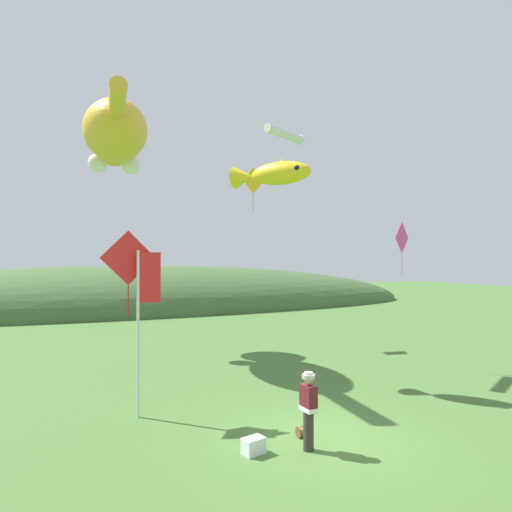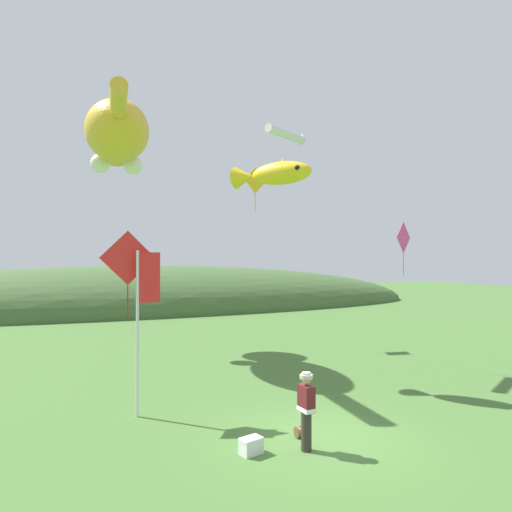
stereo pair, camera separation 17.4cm
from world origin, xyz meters
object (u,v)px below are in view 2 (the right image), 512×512
object	(u,v)px
festival_attendant	(306,409)
kite_fish_windsock	(273,174)
festival_banner_pole	(143,307)
kite_diamond_pink	(403,238)
kite_diamond_red	(128,258)
kite_tube_streamer	(286,134)
kite_giant_cat	(117,137)
kite_diamond_gold	(255,181)
kite_spool	(299,432)
picnic_cooler	(251,446)

from	to	relation	value
festival_attendant	kite_fish_windsock	distance (m)	8.89
festival_banner_pole	kite_diamond_pink	xyz separation A→B (m)	(10.58, 1.74, 2.20)
festival_attendant	kite_diamond_red	xyz separation A→B (m)	(-3.44, 4.01, 3.41)
festival_attendant	festival_banner_pole	world-z (taller)	festival_banner_pole
festival_banner_pole	kite_tube_streamer	xyz separation A→B (m)	(6.41, 3.96, 6.50)
kite_giant_cat	festival_banner_pole	bearing A→B (deg)	-91.32
festival_attendant	kite_diamond_gold	size ratio (longest dim) A/B	0.78
kite_spool	kite_diamond_gold	xyz separation A→B (m)	(3.85, 11.98, 8.28)
kite_spool	kite_diamond_pink	size ratio (longest dim) A/B	0.12
picnic_cooler	kite_giant_cat	world-z (taller)	kite_giant_cat
picnic_cooler	kite_fish_windsock	distance (m)	9.59
kite_tube_streamer	kite_diamond_pink	size ratio (longest dim) A/B	1.04
kite_tube_streamer	kite_diamond_pink	bearing A→B (deg)	-28.03
kite_tube_streamer	kite_diamond_gold	world-z (taller)	kite_tube_streamer
picnic_cooler	kite_diamond_gold	distance (m)	15.78
kite_diamond_red	kite_diamond_pink	world-z (taller)	kite_diamond_pink
kite_diamond_gold	kite_diamond_pink	world-z (taller)	kite_diamond_gold
kite_fish_windsock	kite_diamond_red	xyz separation A→B (m)	(-5.29, -1.79, -3.06)
picnic_cooler	kite_diamond_pink	bearing A→B (deg)	30.68
kite_giant_cat	kite_diamond_red	bearing A→B (deg)	-93.83
picnic_cooler	kite_diamond_red	size ratio (longest dim) A/B	0.23
kite_fish_windsock	kite_diamond_pink	xyz separation A→B (m)	(5.66, -0.30, -2.22)
kite_spool	kite_diamond_red	distance (m)	6.47
festival_attendant	kite_spool	world-z (taller)	festival_attendant
kite_spool	kite_fish_windsock	world-z (taller)	kite_fish_windsock
picnic_cooler	kite_tube_streamer	size ratio (longest dim) A/B	0.24
kite_diamond_gold	kite_diamond_red	bearing A→B (deg)	-130.71
festival_attendant	kite_fish_windsock	xyz separation A→B (m)	(1.85, 5.80, 6.47)
picnic_cooler	festival_banner_pole	xyz separation A→B (m)	(-1.84, 3.44, 2.82)
festival_attendant	kite_giant_cat	world-z (taller)	kite_giant_cat
kite_tube_streamer	kite_diamond_pink	world-z (taller)	kite_tube_streamer
kite_giant_cat	kite_tube_streamer	distance (m)	8.00
picnic_cooler	kite_tube_streamer	bearing A→B (deg)	58.33
festival_attendant	kite_diamond_pink	size ratio (longest dim) A/B	0.81
kite_giant_cat	picnic_cooler	bearing A→B (deg)	-82.50
kite_giant_cat	kite_fish_windsock	world-z (taller)	kite_giant_cat
kite_tube_streamer	kite_spool	bearing A→B (deg)	-114.25
kite_spool	kite_giant_cat	distance (m)	15.86
kite_spool	kite_fish_windsock	xyz separation A→B (m)	(1.65, 5.07, 7.29)
festival_attendant	kite_diamond_red	bearing A→B (deg)	130.66
kite_giant_cat	kite_fish_windsock	size ratio (longest dim) A/B	3.31
kite_fish_windsock	kite_diamond_gold	distance (m)	7.32
kite_spool	festival_banner_pole	bearing A→B (deg)	137.08
kite_giant_cat	kite_tube_streamer	world-z (taller)	kite_giant_cat
festival_attendant	picnic_cooler	world-z (taller)	festival_attendant
kite_fish_windsock	kite_diamond_pink	size ratio (longest dim) A/B	1.36
festival_banner_pole	kite_fish_windsock	size ratio (longest dim) A/B	1.54
kite_fish_windsock	kite_diamond_pink	distance (m)	6.09
kite_tube_streamer	kite_giant_cat	bearing A→B (deg)	140.94
festival_attendant	kite_diamond_gold	distance (m)	15.29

